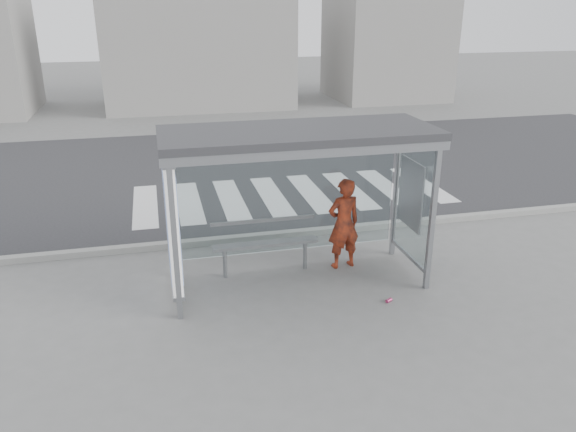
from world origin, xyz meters
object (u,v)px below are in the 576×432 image
object	(u,v)px
person	(344,224)
bench	(265,243)
bus_shelter	(275,170)
soda_can	(389,300)

from	to	relation	value
person	bench	distance (m)	1.41
bus_shelter	person	size ratio (longest dim) A/B	2.60
bus_shelter	soda_can	bearing A→B (deg)	-33.25
bus_shelter	bench	size ratio (longest dim) A/B	2.34
bench	person	bearing A→B (deg)	-3.53
bench	soda_can	distance (m)	2.31
soda_can	bus_shelter	bearing A→B (deg)	146.75
person	bench	world-z (taller)	person
bus_shelter	person	xyz separation A→B (m)	(1.29, 0.35, -1.16)
person	bus_shelter	bearing A→B (deg)	7.02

